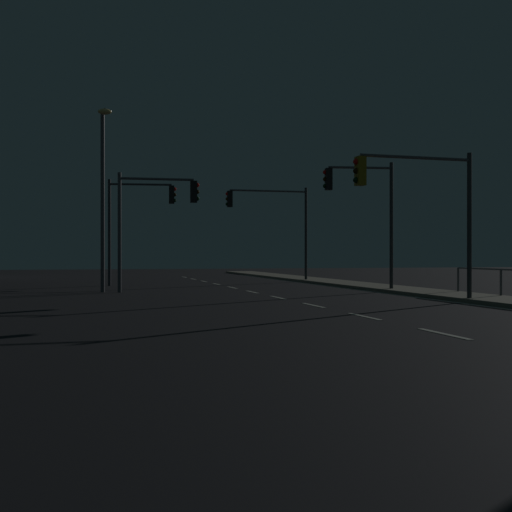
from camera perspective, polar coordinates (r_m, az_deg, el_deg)
name	(u,v)px	position (r m, az deg, el deg)	size (l,w,h in m)	color
ground_plane	(308,304)	(22.09, 4.47, -4.12)	(112.00, 112.00, 0.00)	black
sidewalk_right	(486,299)	(25.02, 18.94, -3.47)	(2.41, 77.00, 0.14)	gray
lane_markings_center	(278,298)	(25.42, 1.89, -3.55)	(0.14, 50.00, 0.01)	silver
lane_edge_line	(386,293)	(28.66, 10.96, -3.14)	(0.14, 53.00, 0.01)	silver
traffic_light_near_left	(418,193)	(23.27, 13.63, 5.21)	(4.45, 0.42, 5.00)	#2D3033
traffic_light_mid_left	(138,211)	(35.94, -9.99, 3.74)	(3.54, 0.69, 5.59)	#38383D
traffic_light_mid_right	(363,201)	(29.93, 9.06, 4.67)	(3.13, 0.66, 5.57)	#2D3033
traffic_light_near_right	(155,209)	(29.57, -8.58, 3.99)	(3.53, 0.43, 5.17)	#4C4C51
traffic_light_far_center	(272,213)	(40.02, 1.33, 3.64)	(5.03, 0.34, 5.53)	#2D3033
street_lamp_across_street	(103,185)	(29.72, -12.86, 5.90)	(0.56, 1.86, 7.76)	#4C4C51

